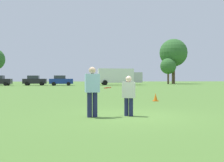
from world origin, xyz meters
TOP-DOWN VIEW (x-y plane):
  - ground_plane at (0.00, 0.00)m, footprint 192.34×192.34m
  - player_thrower at (-1.38, -0.11)m, footprint 0.53×0.35m
  - player_defender at (-0.04, 0.07)m, footprint 0.51×0.41m
  - frisbee at (-0.83, -0.03)m, footprint 0.27×0.27m
  - traffic_cone at (2.58, 6.25)m, footprint 0.32×0.32m
  - parked_car_mid_left at (-10.91, 42.05)m, footprint 4.25×2.32m
  - parked_car_center at (-5.94, 40.38)m, footprint 4.25×2.32m
  - box_truck at (4.94, 43.46)m, footprint 8.57×3.18m
  - tree_east_birch at (17.23, 51.18)m, footprint 3.62×3.62m
  - tree_east_oak at (19.09, 53.16)m, footprint 6.49×6.49m

SIDE VIEW (x-z plane):
  - ground_plane at x=0.00m, z-range 0.00..0.00m
  - traffic_cone at x=2.58m, z-range -0.01..0.47m
  - player_defender at x=-0.04m, z-range 0.08..1.55m
  - parked_car_mid_left at x=-10.91m, z-range 0.01..1.83m
  - parked_car_center at x=-5.94m, z-range 0.01..1.83m
  - player_thrower at x=-1.38m, z-range 0.11..1.90m
  - frisbee at x=-0.83m, z-range 1.00..1.09m
  - box_truck at x=4.94m, z-range 0.16..3.34m
  - tree_east_birch at x=17.23m, z-range 1.10..6.98m
  - tree_east_oak at x=19.09m, z-range 1.98..12.53m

